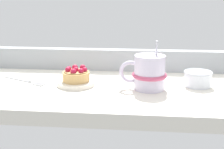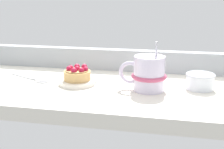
{
  "view_description": "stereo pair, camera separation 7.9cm",
  "coord_description": "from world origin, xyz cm",
  "px_view_note": "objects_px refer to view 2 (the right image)",
  "views": [
    {
      "loc": [
        9.75,
        -76.58,
        24.8
      ],
      "look_at": [
        2.37,
        -0.5,
        3.4
      ],
      "focal_mm": 48.4,
      "sensor_mm": 36.0,
      "label": 1
    },
    {
      "loc": [
        17.59,
        -75.41,
        24.8
      ],
      "look_at": [
        2.37,
        -0.5,
        3.4
      ],
      "focal_mm": 48.4,
      "sensor_mm": 36.0,
      "label": 2
    }
  ],
  "objects_px": {
    "sugar_bowl": "(200,81)",
    "dessert_fork": "(29,78)",
    "coffee_mug": "(148,74)",
    "raspberry_tart": "(78,74)",
    "dessert_plate": "(78,82)"
  },
  "relations": [
    {
      "from": "raspberry_tart",
      "to": "sugar_bowl",
      "type": "bearing_deg",
      "value": 3.92
    },
    {
      "from": "coffee_mug",
      "to": "dessert_fork",
      "type": "bearing_deg",
      "value": 174.34
    },
    {
      "from": "raspberry_tart",
      "to": "dessert_fork",
      "type": "height_order",
      "value": "raspberry_tart"
    },
    {
      "from": "dessert_fork",
      "to": "sugar_bowl",
      "type": "xyz_separation_m",
      "value": [
        0.48,
        0.0,
        0.02
      ]
    },
    {
      "from": "dessert_fork",
      "to": "coffee_mug",
      "type": "bearing_deg",
      "value": -5.66
    },
    {
      "from": "dessert_fork",
      "to": "sugar_bowl",
      "type": "distance_m",
      "value": 0.48
    },
    {
      "from": "dessert_fork",
      "to": "sugar_bowl",
      "type": "height_order",
      "value": "sugar_bowl"
    },
    {
      "from": "raspberry_tart",
      "to": "coffee_mug",
      "type": "height_order",
      "value": "coffee_mug"
    },
    {
      "from": "sugar_bowl",
      "to": "raspberry_tart",
      "type": "bearing_deg",
      "value": -176.08
    },
    {
      "from": "dessert_plate",
      "to": "dessert_fork",
      "type": "relative_size",
      "value": 0.68
    },
    {
      "from": "sugar_bowl",
      "to": "coffee_mug",
      "type": "bearing_deg",
      "value": -163.99
    },
    {
      "from": "dessert_plate",
      "to": "coffee_mug",
      "type": "bearing_deg",
      "value": -4.64
    },
    {
      "from": "dessert_plate",
      "to": "sugar_bowl",
      "type": "distance_m",
      "value": 0.33
    },
    {
      "from": "sugar_bowl",
      "to": "dessert_fork",
      "type": "bearing_deg",
      "value": -179.57
    },
    {
      "from": "dessert_plate",
      "to": "dessert_fork",
      "type": "bearing_deg",
      "value": 173.06
    }
  ]
}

